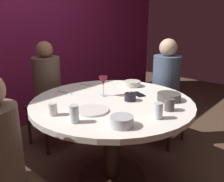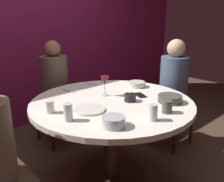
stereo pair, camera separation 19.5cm
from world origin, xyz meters
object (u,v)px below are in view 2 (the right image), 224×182
object	(u,v)px
seated_diner_back	(55,82)
cell_phone	(140,95)
bowl_serving_large	(113,121)
cup_near_candle	(50,107)
dining_table	(112,117)
bowl_salad_center	(137,84)
seated_diner_right	(174,82)
candle_holder	(130,98)
cup_by_right_diner	(167,107)
wine_glass	(105,81)
cup_center_front	(68,112)
dinner_plate	(89,109)
cup_by_left_diner	(153,112)
bowl_small_white	(170,99)

from	to	relation	value
seated_diner_back	cell_phone	size ratio (longest dim) A/B	8.36
cell_phone	bowl_serving_large	xyz separation A→B (m)	(-0.60, -0.30, 0.03)
seated_diner_back	cup_near_candle	size ratio (longest dim) A/B	13.12
dining_table	bowl_salad_center	bearing A→B (deg)	15.78
dining_table	seated_diner_back	xyz separation A→B (m)	(0.00, 0.93, 0.13)
seated_diner_right	candle_holder	size ratio (longest dim) A/B	12.40
candle_holder	cup_by_right_diner	size ratio (longest dim) A/B	1.07
wine_glass	cup_center_front	world-z (taller)	wine_glass
cell_phone	cup_by_right_diner	xyz separation A→B (m)	(-0.16, -0.39, 0.04)
wine_glass	dinner_plate	bearing A→B (deg)	-149.58
dinner_plate	cell_phone	world-z (taller)	dinner_plate
seated_diner_right	cup_near_candle	world-z (taller)	seated_diner_right
candle_holder	bowl_salad_center	world-z (taller)	candle_holder
bowl_salad_center	cup_center_front	size ratio (longest dim) A/B	1.37
bowl_salad_center	cup_near_candle	size ratio (longest dim) A/B	1.83
bowl_serving_large	cup_center_front	distance (m)	0.31
dining_table	seated_diner_right	xyz separation A→B (m)	(0.91, 0.00, 0.14)
cell_phone	bowl_salad_center	distance (m)	0.28
candle_holder	cup_by_left_diner	bearing A→B (deg)	-115.11
dinner_plate	bowl_serving_large	size ratio (longest dim) A/B	1.60
dinner_plate	cell_phone	bearing A→B (deg)	-2.59
wine_glass	cup_by_right_diner	distance (m)	0.61
cup_near_candle	cup_by_left_diner	distance (m)	0.73
bowl_small_white	cup_by_left_diner	xyz separation A→B (m)	(-0.39, -0.13, 0.03)
bowl_serving_large	cup_by_left_diner	xyz separation A→B (m)	(0.26, -0.11, 0.02)
seated_diner_right	cup_near_candle	xyz separation A→B (m)	(-1.42, 0.10, 0.06)
seated_diner_back	cup_center_front	bearing A→B (deg)	-25.41
dining_table	cup_by_left_diner	xyz separation A→B (m)	(-0.08, -0.48, 0.21)
dinner_plate	cup_by_left_diner	distance (m)	0.48
bowl_serving_large	bowl_small_white	bearing A→B (deg)	1.71
dinner_plate	cell_phone	distance (m)	0.55
bowl_small_white	cup_by_right_diner	size ratio (longest dim) A/B	2.14
seated_diner_right	candle_holder	world-z (taller)	seated_diner_right
wine_glass	cup_center_front	bearing A→B (deg)	-155.63
bowl_small_white	dining_table	bearing A→B (deg)	131.32
seated_diner_right	bowl_serving_large	bearing A→B (deg)	16.69
bowl_salad_center	candle_holder	bearing A→B (deg)	-145.81
cell_phone	bowl_serving_large	distance (m)	0.67
cell_phone	cup_center_front	bearing A→B (deg)	-155.15
wine_glass	dinner_plate	distance (m)	0.39
wine_glass	dinner_plate	world-z (taller)	wine_glass
dinner_plate	bowl_small_white	size ratio (longest dim) A/B	1.24
seated_diner_right	seated_diner_back	bearing A→B (deg)	-45.61
wine_glass	bowl_small_white	distance (m)	0.57
wine_glass	candle_holder	bearing A→B (deg)	-77.81
dinner_plate	cup_by_right_diner	bearing A→B (deg)	-47.36
cell_phone	bowl_salad_center	xyz separation A→B (m)	(0.19, 0.20, 0.02)
cell_phone	cup_by_right_diner	distance (m)	0.43
cell_phone	bowl_small_white	bearing A→B (deg)	-58.40
cell_phone	dinner_plate	bearing A→B (deg)	-159.97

